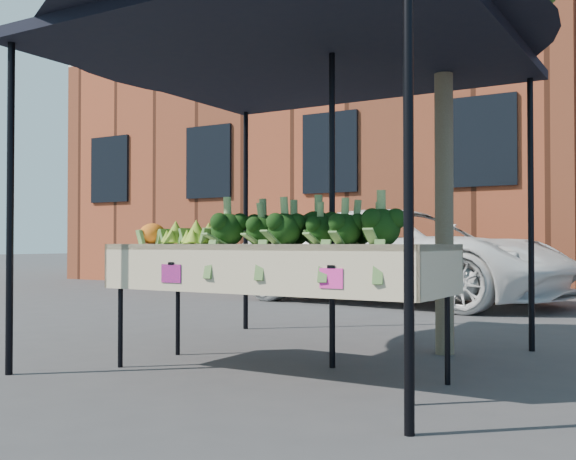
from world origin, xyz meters
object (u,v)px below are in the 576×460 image
object	(u,v)px
vehicle	(402,134)
street_tree	(444,88)
canopy	(296,183)
table	(273,310)

from	to	relation	value
vehicle	street_tree	distance (m)	4.81
vehicle	street_tree	xyz separation A→B (m)	(2.02, -4.34, -0.38)
street_tree	canopy	bearing A→B (deg)	-133.23
canopy	street_tree	size ratio (longest dim) A/B	0.72
table	vehicle	world-z (taller)	vehicle
table	street_tree	bearing A→B (deg)	63.35
table	street_tree	distance (m)	2.39
table	street_tree	size ratio (longest dim) A/B	0.55
table	street_tree	world-z (taller)	street_tree
canopy	street_tree	bearing A→B (deg)	46.77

